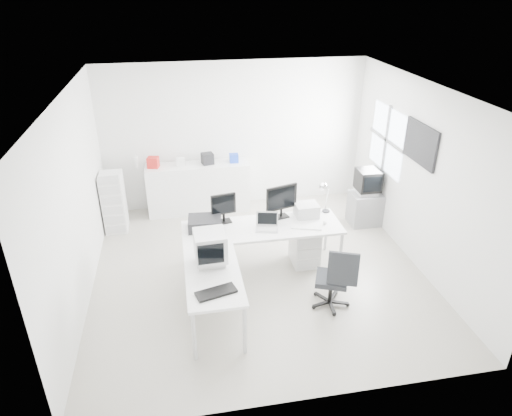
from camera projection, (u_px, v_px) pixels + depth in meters
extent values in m
cube|color=beige|center=(258.00, 270.00, 7.15)|extent=(5.00, 5.00, 0.01)
cube|color=white|center=(259.00, 91.00, 5.88)|extent=(5.00, 5.00, 0.01)
cube|color=silver|center=(234.00, 136.00, 8.71)|extent=(5.00, 0.02, 2.80)
cube|color=silver|center=(76.00, 203.00, 6.12)|extent=(0.02, 5.00, 2.80)
cube|color=silver|center=(420.00, 177.00, 6.92)|extent=(0.02, 5.00, 2.80)
cube|color=white|center=(305.00, 246.00, 7.23)|extent=(0.40, 0.50, 0.60)
cube|color=black|center=(205.00, 223.00, 6.79)|extent=(0.52, 0.42, 0.17)
cube|color=white|center=(307.00, 227.00, 6.84)|extent=(0.48, 0.27, 0.02)
sphere|color=white|center=(325.00, 222.00, 6.92)|extent=(0.06, 0.06, 0.06)
cube|color=#B7B7B7|center=(306.00, 210.00, 7.14)|extent=(0.36, 0.31, 0.20)
cube|color=black|center=(216.00, 292.00, 5.41)|extent=(0.52, 0.32, 0.03)
cube|color=slate|center=(365.00, 208.00, 8.40)|extent=(0.55, 0.45, 0.60)
cube|color=white|center=(199.00, 188.00, 8.78)|extent=(1.93, 0.48, 0.97)
cube|color=red|center=(153.00, 162.00, 8.39)|extent=(0.23, 0.22, 0.20)
cube|color=white|center=(181.00, 162.00, 8.48)|extent=(0.16, 0.14, 0.15)
cube|color=black|center=(207.00, 159.00, 8.54)|extent=(0.24, 0.23, 0.21)
cube|color=#1B3EBF|center=(234.00, 158.00, 8.63)|extent=(0.16, 0.14, 0.16)
cylinder|color=white|center=(136.00, 162.00, 8.37)|extent=(0.07, 0.07, 0.22)
cube|color=white|center=(114.00, 202.00, 8.08)|extent=(0.38, 0.45, 1.08)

